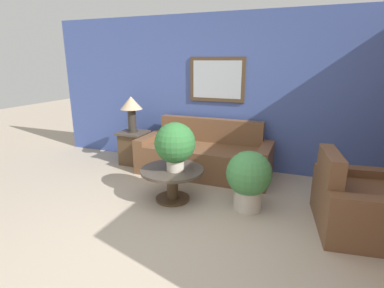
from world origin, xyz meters
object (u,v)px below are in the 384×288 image
object	(u,v)px
armchair	(359,205)
potted_plant_on_table	(175,144)
coffee_table	(172,177)
potted_plant_floor	(249,178)
table_lamp	(131,107)
side_table	(134,147)
couch_main	(204,156)

from	to	relation	value
armchair	potted_plant_on_table	size ratio (longest dim) A/B	1.84
coffee_table	potted_plant_on_table	xyz separation A→B (m)	(0.06, -0.03, 0.48)
potted_plant_floor	armchair	bearing A→B (deg)	-0.87
table_lamp	coffee_table	bearing A→B (deg)	-40.51
table_lamp	potted_plant_on_table	world-z (taller)	table_lamp
side_table	table_lamp	world-z (taller)	table_lamp
side_table	potted_plant_on_table	world-z (taller)	potted_plant_on_table
coffee_table	potted_plant_floor	distance (m)	1.02
armchair	side_table	world-z (taller)	armchair
couch_main	coffee_table	xyz separation A→B (m)	(-0.07, -1.10, 0.03)
table_lamp	potted_plant_on_table	size ratio (longest dim) A/B	1.00
coffee_table	potted_plant_floor	world-z (taller)	potted_plant_floor
armchair	table_lamp	xyz separation A→B (m)	(-3.54, 1.03, 0.76)
couch_main	potted_plant_on_table	size ratio (longest dim) A/B	3.40
couch_main	side_table	bearing A→B (deg)	179.66
table_lamp	couch_main	bearing A→B (deg)	-0.34
coffee_table	potted_plant_on_table	distance (m)	0.48
coffee_table	potted_plant_on_table	world-z (taller)	potted_plant_on_table
armchair	potted_plant_floor	xyz separation A→B (m)	(-1.24, 0.02, 0.14)
side_table	potted_plant_on_table	size ratio (longest dim) A/B	0.94
armchair	potted_plant_on_table	bearing A→B (deg)	85.31
armchair	side_table	xyz separation A→B (m)	(-3.54, 1.03, 0.01)
table_lamp	side_table	bearing A→B (deg)	-90.00
couch_main	side_table	world-z (taller)	couch_main
couch_main	armchair	bearing A→B (deg)	-25.18
side_table	potted_plant_on_table	bearing A→B (deg)	-39.95
couch_main	table_lamp	bearing A→B (deg)	179.66
armchair	coffee_table	bearing A→B (deg)	84.51
couch_main	potted_plant_floor	size ratio (longest dim) A/B	2.83
couch_main	potted_plant_on_table	xyz separation A→B (m)	(-0.02, -1.13, 0.51)
coffee_table	table_lamp	world-z (taller)	table_lamp
couch_main	coffee_table	distance (m)	1.11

